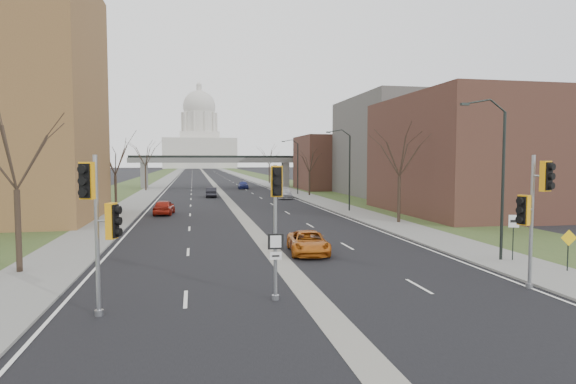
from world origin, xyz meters
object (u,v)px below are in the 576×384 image
object	(u,v)px
signal_pole_left	(99,212)
speed_limit_sign	(513,229)
car_right_near	(308,242)
warning_sign	(568,244)
car_right_far	(243,185)
car_left_far	(211,192)
signal_pole_median	(276,207)
signal_pole_right	(534,202)
car_left_near	(164,207)
car_right_mid	(284,193)

from	to	relation	value
signal_pole_left	speed_limit_sign	bearing A→B (deg)	33.64
speed_limit_sign	car_right_near	bearing A→B (deg)	179.55
warning_sign	car_right_far	bearing A→B (deg)	106.40
speed_limit_sign	warning_sign	world-z (taller)	speed_limit_sign
speed_limit_sign	car_right_far	world-z (taller)	speed_limit_sign
warning_sign	car_left_far	distance (m)	54.59
signal_pole_median	warning_sign	world-z (taller)	signal_pole_median
signal_pole_right	car_right_far	xyz separation A→B (m)	(-4.67, 74.43, -3.00)
car_left_near	signal_pole_median	bearing A→B (deg)	105.57
signal_pole_median	car_right_mid	bearing A→B (deg)	82.41
car_left_far	warning_sign	bearing A→B (deg)	109.05
signal_pole_left	speed_limit_sign	xyz separation A→B (m)	(20.19, 5.45, -1.94)
signal_pole_median	car_right_near	world-z (taller)	signal_pole_median
car_right_far	signal_pole_left	bearing A→B (deg)	-97.74
car_right_mid	car_right_far	world-z (taller)	car_right_far
signal_pole_median	speed_limit_sign	size ratio (longest dim) A/B	2.17
car_right_far	warning_sign	bearing A→B (deg)	-81.38
signal_pole_median	car_right_near	distance (m)	10.46
speed_limit_sign	car_right_near	world-z (taller)	speed_limit_sign
car_left_near	warning_sign	bearing A→B (deg)	129.72
car_right_near	speed_limit_sign	bearing A→B (deg)	-17.91
signal_pole_median	car_right_near	xyz separation A→B (m)	(3.53, 9.36, -3.07)
signal_pole_right	signal_pole_median	bearing A→B (deg)	159.63
signal_pole_median	car_left_near	distance (m)	32.72
car_right_near	car_right_mid	size ratio (longest dim) A/B	0.96
signal_pole_right	car_left_far	world-z (taller)	signal_pole_right
signal_pole_right	car_right_near	world-z (taller)	signal_pole_right
signal_pole_left	warning_sign	distance (m)	21.48
signal_pole_right	car_right_far	world-z (taller)	signal_pole_right
signal_pole_right	speed_limit_sign	world-z (taller)	signal_pole_right
car_left_near	car_right_far	distance (m)	43.82
warning_sign	car_right_far	size ratio (longest dim) A/B	0.45
car_left_far	car_right_far	world-z (taller)	car_right_far
signal_pole_median	car_left_far	size ratio (longest dim) A/B	1.20
warning_sign	car_right_far	world-z (taller)	warning_sign
car_right_mid	car_right_far	bearing A→B (deg)	103.32
signal_pole_left	car_left_far	bearing A→B (deg)	102.46
car_left_far	speed_limit_sign	bearing A→B (deg)	108.85
signal_pole_right	car_right_mid	size ratio (longest dim) A/B	1.16
signal_pole_left	signal_pole_median	xyz separation A→B (m)	(6.34, 0.66, -0.02)
signal_pole_left	car_right_near	world-z (taller)	signal_pole_left
signal_pole_median	warning_sign	size ratio (longest dim) A/B	2.64
speed_limit_sign	car_left_near	distance (m)	33.75
signal_pole_right	warning_sign	bearing A→B (deg)	13.23
car_left_near	car_right_far	xyz separation A→B (m)	(12.36, 42.04, 0.01)
speed_limit_sign	warning_sign	size ratio (longest dim) A/B	1.21
signal_pole_left	car_left_far	world-z (taller)	signal_pole_left
car_right_far	signal_pole_right	bearing A→B (deg)	-84.56
car_left_near	speed_limit_sign	bearing A→B (deg)	131.03
signal_pole_right	car_right_mid	xyz separation A→B (m)	(-1.20, 50.17, -3.05)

